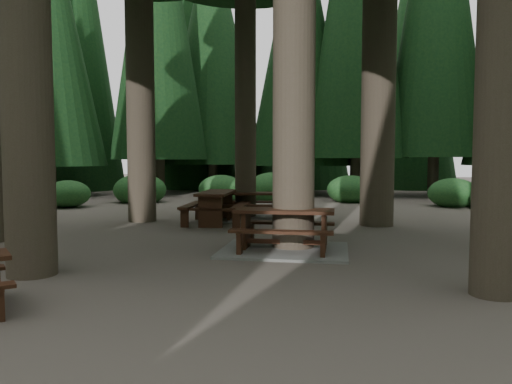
# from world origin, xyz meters

# --- Properties ---
(ground) EXTENTS (80.00, 80.00, 0.00)m
(ground) POSITION_xyz_m (0.00, 0.00, 0.00)
(ground) COLOR #595148
(ground) RESTS_ON ground
(picnic_table_a) EXTENTS (2.61, 2.21, 0.83)m
(picnic_table_a) POSITION_xyz_m (0.68, -0.12, 0.29)
(picnic_table_a) COLOR gray
(picnic_table_a) RESTS_ON ground
(picnic_table_b) EXTENTS (1.92, 2.27, 0.90)m
(picnic_table_b) POSITION_xyz_m (-1.92, 3.46, 0.59)
(picnic_table_b) COLOR #372010
(picnic_table_b) RESTS_ON ground
(picnic_table_c) EXTENTS (2.72, 2.41, 0.80)m
(picnic_table_c) POSITION_xyz_m (-1.13, 4.70, 0.27)
(picnic_table_c) COLOR gray
(picnic_table_c) RESTS_ON ground
(shrub_ring) EXTENTS (23.86, 24.64, 1.49)m
(shrub_ring) POSITION_xyz_m (0.70, 0.75, 0.40)
(shrub_ring) COLOR #1B4E26
(shrub_ring) RESTS_ON ground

